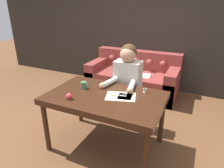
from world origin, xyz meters
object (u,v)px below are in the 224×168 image
thread_spool (145,90)px  pin_cushion (69,97)px  dining_table (105,101)px  mug (84,85)px  person (127,86)px  couch (133,78)px  scissors (115,95)px

thread_spool → pin_cushion: pin_cushion is taller
dining_table → thread_spool: bearing=35.8°
mug → pin_cushion: size_ratio=1.58×
person → couch: bearing=104.6°
couch → mug: couch is taller
pin_cushion → scissors: bearing=35.2°
dining_table → scissors: scissors is taller
scissors → pin_cushion: pin_cushion is taller
couch → thread_spool: bearing=-66.5°
mug → couch: bearing=87.3°
person → pin_cushion: bearing=-114.4°
couch → thread_spool: (0.64, -1.48, 0.44)m
mug → thread_spool: mug is taller
dining_table → person: person is taller
person → scissors: person is taller
couch → scissors: couch is taller
mug → scissors: bearing=-3.5°
dining_table → couch: size_ratio=0.77×
dining_table → couch: couch is taller
person → mug: 0.65m
scissors → pin_cushion: 0.52m
thread_spool → dining_table: bearing=-144.2°
dining_table → scissors: 0.14m
pin_cushion → dining_table: bearing=39.6°
dining_table → mug: (-0.33, 0.07, 0.12)m
dining_table → mug: mug is taller
pin_cushion → person: bearing=65.6°
mug → thread_spool: 0.76m
person → scissors: 0.54m
scissors → mug: mug is taller
scissors → person: bearing=95.3°
dining_table → pin_cushion: size_ratio=19.02×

